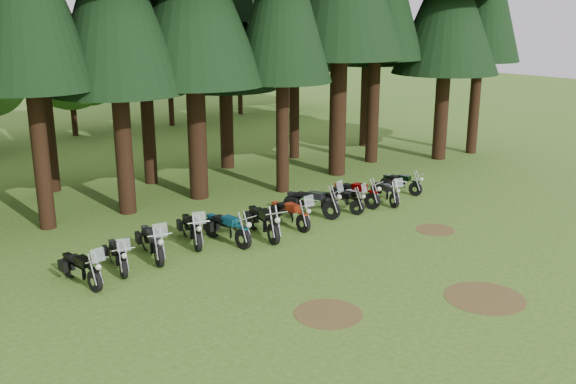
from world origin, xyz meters
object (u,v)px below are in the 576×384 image
Objects in this scene: motorcycle_2 at (152,243)px; motorcycle_7 at (312,203)px; motorcycle_6 at (290,214)px; motorcycle_9 at (355,194)px; motorcycle_11 at (401,184)px; motorcycle_5 at (263,223)px; motorcycle_10 at (386,193)px; motorcycle_3 at (192,230)px; motorcycle_4 at (227,229)px; motorcycle_0 at (81,270)px; motorcycle_1 at (118,256)px; motorcycle_8 at (341,201)px.

motorcycle_7 reaches higher than motorcycle_2.
motorcycle_9 is (3.77, 0.43, -0.00)m from motorcycle_6.
motorcycle_7 is at bearing 168.35° from motorcycle_11.
motorcycle_11 is (5.14, 0.05, -0.10)m from motorcycle_7.
motorcycle_5 reaches higher than motorcycle_9.
motorcycle_7 is at bearing 16.97° from motorcycle_6.
motorcycle_10 is at bearing -1.80° from motorcycle_6.
motorcycle_3 is 1.00× the size of motorcycle_9.
motorcycle_6 is 1.13× the size of motorcycle_10.
motorcycle_5 reaches higher than motorcycle_4.
motorcycle_5 is at bearing -6.98° from motorcycle_0.
motorcycle_2 is at bearing 175.64° from motorcycle_6.
motorcycle_1 is at bearing 169.34° from motorcycle_11.
motorcycle_1 is at bearing 172.90° from motorcycle_4.
motorcycle_3 is at bearing -168.17° from motorcycle_10.
motorcycle_8 is (5.41, 0.09, -0.06)m from motorcycle_4.
motorcycle_0 is at bearing -167.23° from motorcycle_5.
motorcycle_8 is (9.31, -0.01, -0.01)m from motorcycle_1.
motorcycle_6 is at bearing 175.94° from motorcycle_7.
motorcycle_5 is 1.02× the size of motorcycle_7.
motorcycle_2 is 1.70m from motorcycle_3.
motorcycle_1 is 6.60m from motorcycle_6.
motorcycle_3 reaches higher than motorcycle_11.
motorcycle_3 is 0.96× the size of motorcycle_4.
motorcycle_1 is 0.92× the size of motorcycle_6.
motorcycle_7 is (9.35, 0.67, 0.06)m from motorcycle_0.
motorcycle_11 is (14.49, 0.72, -0.04)m from motorcycle_0.
motorcycle_10 is (11.57, -0.28, -0.01)m from motorcycle_1.
motorcycle_11 is at bearing -14.05° from motorcycle_8.
motorcycle_6 is 1.13× the size of motorcycle_8.
motorcycle_7 is at bearing 13.38° from motorcycle_2.
motorcycle_9 is (6.47, 0.38, -0.02)m from motorcycle_4.
motorcycle_8 is (10.59, 0.35, -0.03)m from motorcycle_0.
motorcycle_4 reaches higher than motorcycle_11.
motorcycle_6 reaches higher than motorcycle_0.
motorcycle_4 is at bearing 161.50° from motorcycle_8.
motorcycle_3 is 7.44m from motorcycle_9.
motorcycle_6 is 4.97m from motorcycle_10.
motorcycle_1 is at bearing 178.39° from motorcycle_6.
motorcycle_5 is 1.21× the size of motorcycle_8.
motorcycle_6 is at bearing 172.19° from motorcycle_11.
motorcycle_6 is 1.00× the size of motorcycle_9.
motorcycle_6 is at bearing 10.82° from motorcycle_1.
motorcycle_1 is at bearing -163.88° from motorcycle_10.
motorcycle_8 is at bearing 12.06° from motorcycle_1.
motorcycle_5 is 1.08× the size of motorcycle_9.
motorcycle_10 is at bearing 9.88° from motorcycle_2.
motorcycle_6 reaches higher than motorcycle_1.
motorcycle_3 is (4.21, 0.94, 0.02)m from motorcycle_0.
motorcycle_10 is (3.50, -0.59, -0.09)m from motorcycle_7.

